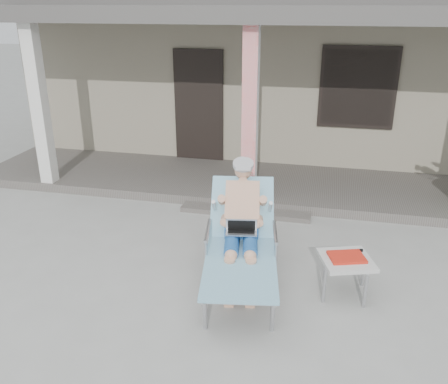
# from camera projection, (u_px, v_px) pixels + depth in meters

# --- Properties ---
(ground) EXTENTS (60.00, 60.00, 0.00)m
(ground) POSITION_uv_depth(u_px,v_px,m) (217.00, 277.00, 5.64)
(ground) COLOR #9E9E99
(ground) RESTS_ON ground
(house) EXTENTS (10.40, 5.40, 3.30)m
(house) POSITION_uv_depth(u_px,v_px,m) (282.00, 67.00, 10.91)
(house) COLOR gray
(house) RESTS_ON ground
(porch_deck) EXTENTS (10.00, 2.00, 0.15)m
(porch_deck) POSITION_uv_depth(u_px,v_px,m) (257.00, 184.00, 8.33)
(porch_deck) COLOR #605B56
(porch_deck) RESTS_ON ground
(porch_overhang) EXTENTS (10.00, 2.30, 2.85)m
(porch_overhang) POSITION_uv_depth(u_px,v_px,m) (261.00, 20.00, 7.27)
(porch_overhang) COLOR silver
(porch_overhang) RESTS_ON porch_deck
(porch_step) EXTENTS (2.00, 0.30, 0.07)m
(porch_step) POSITION_uv_depth(u_px,v_px,m) (245.00, 212.00, 7.30)
(porch_step) COLOR #605B56
(porch_step) RESTS_ON ground
(lounger) EXTENTS (1.08, 2.11, 1.33)m
(lounger) POSITION_uv_depth(u_px,v_px,m) (242.00, 213.00, 5.36)
(lounger) COLOR #B7B7BC
(lounger) RESTS_ON ground
(side_table) EXTENTS (0.67, 0.67, 0.48)m
(side_table) POSITION_uv_depth(u_px,v_px,m) (346.00, 262.00, 5.17)
(side_table) COLOR beige
(side_table) RESTS_ON ground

